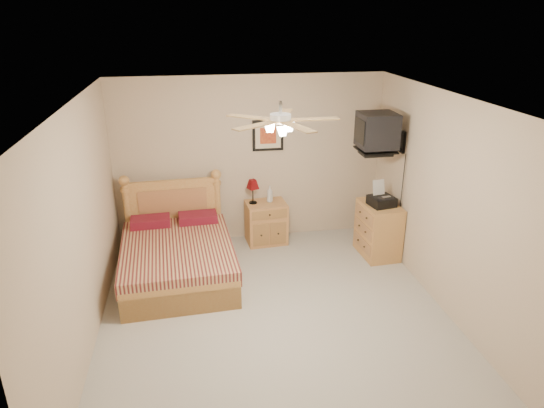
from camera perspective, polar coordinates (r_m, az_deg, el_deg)
The scene contains 17 objects.
floor at distance 5.80m, azimuth 0.48°, elevation -13.21°, with size 4.50×4.50×0.00m, color #A29D92.
ceiling at distance 4.82m, azimuth 0.57°, elevation 11.93°, with size 4.00×4.50×0.04m, color white.
wall_back at distance 7.28m, azimuth -2.61°, elevation 5.19°, with size 4.00×0.04×2.50m, color #BEA88C.
wall_front at distance 3.30m, azimuth 7.73°, elevation -17.40°, with size 4.00×0.04×2.50m, color #BEA88C.
wall_left at distance 5.24m, azimuth -21.57°, elevation -3.15°, with size 0.04×4.50×2.50m, color #BEA88C.
wall_right at distance 5.85m, azimuth 20.18°, elevation -0.39°, with size 0.04×4.50×2.50m, color #BEA88C.
bed at distance 6.41m, azimuth -11.22°, elevation -3.87°, with size 1.40×1.84×1.19m, color #BC7337, non-canonical shape.
nightstand at distance 7.40m, azimuth -0.69°, elevation -2.18°, with size 0.59×0.44×0.64m, color #C67E4E.
table_lamp at distance 7.21m, azimuth -2.27°, elevation 1.49°, with size 0.20×0.20×0.37m, color #62070A, non-canonical shape.
lotion_bottle at distance 7.28m, azimuth -0.26°, elevation 1.19°, with size 0.10×0.10×0.25m, color silver.
framed_picture at distance 7.20m, azimuth -0.48°, elevation 8.08°, with size 0.46×0.04×0.46m, color black.
dresser at distance 7.15m, azimuth 12.40°, elevation -2.97°, with size 0.46×0.67×0.79m, color tan.
fax_machine at distance 6.89m, azimuth 12.84°, elevation 1.16°, with size 0.32×0.34×0.34m, color black, non-canonical shape.
magazine_lower at distance 7.19m, azimuth 12.09°, elevation 0.73°, with size 0.20×0.26×0.02m, color beige.
magazine_upper at distance 7.19m, azimuth 12.28°, elevation 0.90°, with size 0.19×0.26×0.02m, color tan.
wall_tv at distance 6.72m, azimuth 13.45°, elevation 8.16°, with size 0.56×0.46×0.58m, color black, non-canonical shape.
ceiling_fan at distance 4.65m, azimuth 1.00°, elevation 9.81°, with size 1.14×1.14×0.28m, color silver, non-canonical shape.
Camera 1 is at (-0.84, -4.68, 3.32)m, focal length 32.00 mm.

